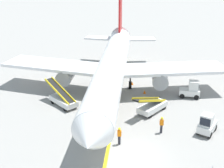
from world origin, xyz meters
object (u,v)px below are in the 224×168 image
at_px(ground_crew_marshaller, 162,124).
at_px(baggage_tug_by_cargo_door, 191,90).
at_px(baggage_tug_near_wing, 207,125).
at_px(belt_loader_forward_hold, 152,106).
at_px(ground_crew_wing_walker, 119,135).
at_px(safety_cone_nose_left, 145,92).
at_px(belt_loader_aft_hold, 63,99).
at_px(airliner, 112,66).
at_px(safety_cone_nose_right, 132,83).

bearing_deg(ground_crew_marshaller, baggage_tug_by_cargo_door, 59.82).
bearing_deg(baggage_tug_by_cargo_door, baggage_tug_near_wing, -93.73).
bearing_deg(belt_loader_forward_hold, baggage_tug_by_cargo_door, 37.44).
height_order(ground_crew_wing_walker, safety_cone_nose_left, ground_crew_wing_walker).
xyz_separation_m(baggage_tug_by_cargo_door, belt_loader_aft_hold, (-15.14, -2.16, -0.15)).
xyz_separation_m(airliner, baggage_tug_near_wing, (8.92, -10.06, -2.49)).
relative_size(airliner, safety_cone_nose_left, 80.32).
relative_size(airliner, baggage_tug_near_wing, 13.01).
relative_size(belt_loader_forward_hold, belt_loader_aft_hold, 0.99).
bearing_deg(baggage_tug_near_wing, airliner, 131.57).
relative_size(baggage_tug_by_cargo_door, belt_loader_aft_hold, 0.57).
relative_size(baggage_tug_near_wing, belt_loader_aft_hold, 0.59).
xyz_separation_m(baggage_tug_near_wing, baggage_tug_by_cargo_door, (0.55, 8.43, 0.00)).
distance_m(belt_loader_aft_hold, ground_crew_wing_walker, 10.24).
bearing_deg(ground_crew_marshaller, baggage_tug_near_wing, -1.03).
xyz_separation_m(ground_crew_marshaller, safety_cone_nose_right, (-1.93, 12.46, -0.69)).
distance_m(baggage_tug_by_cargo_door, belt_loader_forward_hold, 6.57).
relative_size(ground_crew_marshaller, safety_cone_nose_right, 3.86).
xyz_separation_m(ground_crew_wing_walker, safety_cone_nose_left, (3.49, 11.46, -0.69)).
xyz_separation_m(baggage_tug_by_cargo_door, ground_crew_marshaller, (-4.86, -8.36, -0.02)).
xyz_separation_m(belt_loader_forward_hold, belt_loader_aft_hold, (-9.93, 1.83, 0.00)).
height_order(airliner, belt_loader_forward_hold, airliner).
bearing_deg(baggage_tug_near_wing, ground_crew_wing_walker, -167.39).
bearing_deg(safety_cone_nose_right, baggage_tug_by_cargo_door, -31.14).
height_order(belt_loader_forward_hold, safety_cone_nose_right, belt_loader_forward_hold).
distance_m(baggage_tug_by_cargo_door, belt_loader_aft_hold, 15.29).
bearing_deg(safety_cone_nose_right, ground_crew_marshaller, -81.18).
relative_size(baggage_tug_by_cargo_door, ground_crew_wing_walker, 1.54).
xyz_separation_m(airliner, ground_crew_marshaller, (4.61, -9.98, -2.51)).
height_order(airliner, baggage_tug_near_wing, airliner).
xyz_separation_m(airliner, safety_cone_nose_left, (4.03, -0.47, -3.20)).
height_order(belt_loader_aft_hold, safety_cone_nose_right, belt_loader_aft_hold).
relative_size(safety_cone_nose_left, safety_cone_nose_right, 1.00).
bearing_deg(airliner, safety_cone_nose_right, 42.82).
relative_size(belt_loader_aft_hold, safety_cone_nose_left, 10.44).
relative_size(baggage_tug_near_wing, ground_crew_marshaller, 1.60).
relative_size(belt_loader_aft_hold, ground_crew_wing_walker, 2.70).
bearing_deg(ground_crew_marshaller, belt_loader_aft_hold, 148.93).
height_order(airliner, ground_crew_marshaller, airliner).
bearing_deg(ground_crew_wing_walker, baggage_tug_near_wing, 12.61).
bearing_deg(ground_crew_marshaller, airliner, 114.79).
bearing_deg(safety_cone_nose_left, baggage_tug_by_cargo_door, -12.01).
bearing_deg(belt_loader_forward_hold, baggage_tug_near_wing, -43.61).
bearing_deg(belt_loader_forward_hold, ground_crew_marshaller, -85.39).
height_order(airliner, belt_loader_aft_hold, airliner).
xyz_separation_m(belt_loader_aft_hold, safety_cone_nose_right, (8.35, 6.27, -0.56)).
height_order(baggage_tug_by_cargo_door, ground_crew_wing_walker, baggage_tug_by_cargo_door).
height_order(baggage_tug_near_wing, ground_crew_wing_walker, baggage_tug_near_wing).
bearing_deg(baggage_tug_near_wing, belt_loader_aft_hold, 156.74).
distance_m(baggage_tug_by_cargo_door, ground_crew_wing_walker, 13.64).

